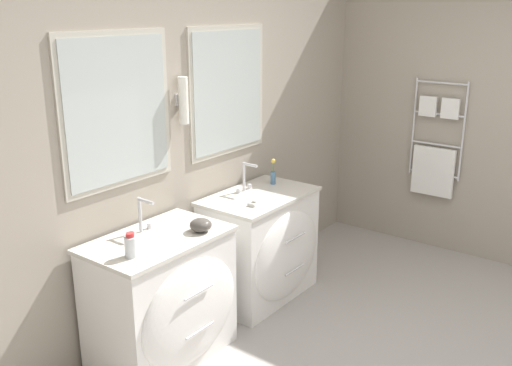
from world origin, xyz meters
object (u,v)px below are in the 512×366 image
object	(u,v)px
flower_vase	(273,174)
amenity_bowl	(201,225)
vanity_right	(263,245)
toiletry_bottle	(131,246)
vanity_left	(165,298)

from	to	relation	value
flower_vase	amenity_bowl	bearing A→B (deg)	-168.62
amenity_bowl	vanity_right	bearing A→B (deg)	7.84
vanity_right	toiletry_bottle	size ratio (longest dim) A/B	6.28
flower_vase	vanity_right	bearing A→B (deg)	-158.88
vanity_left	toiletry_bottle	world-z (taller)	toiletry_bottle
vanity_left	vanity_right	xyz separation A→B (m)	(1.05, 0.00, 0.00)
toiletry_bottle	amenity_bowl	distance (m)	0.52
toiletry_bottle	amenity_bowl	xyz separation A→B (m)	(0.52, -0.06, -0.02)
vanity_right	amenity_bowl	size ratio (longest dim) A/B	6.42
vanity_left	flower_vase	distance (m)	1.42
amenity_bowl	flower_vase	world-z (taller)	flower_vase
vanity_left	flower_vase	xyz separation A→B (m)	(1.33, 0.11, 0.49)
vanity_left	toiletry_bottle	size ratio (longest dim) A/B	6.28
flower_vase	toiletry_bottle	bearing A→B (deg)	-174.21
vanity_right	flower_vase	bearing A→B (deg)	21.12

